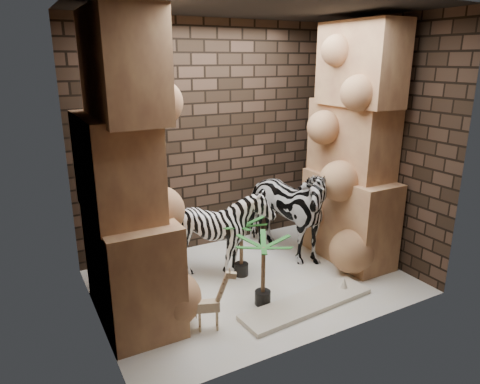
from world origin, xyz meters
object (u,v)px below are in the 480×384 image
palm_front (241,247)px  surfboard (307,304)px  zebra_right (282,203)px  palm_back (263,272)px  zebra_left (221,236)px  giraffe_toy (208,300)px

palm_front → surfboard: (0.28, -0.94, -0.34)m
zebra_right → palm_back: (-0.82, -0.88, -0.37)m
zebra_left → surfboard: 1.26m
palm_front → zebra_right: bearing=16.3°
zebra_left → giraffe_toy: 1.13m
giraffe_toy → palm_back: (0.70, 0.14, 0.05)m
zebra_left → palm_back: bearing=-90.1°
zebra_right → zebra_left: 0.95m
zebra_left → surfboard: (0.49, -1.06, -0.48)m
zebra_right → palm_front: (-0.70, -0.21, -0.38)m
giraffe_toy → surfboard: giraffe_toy is taller
zebra_left → surfboard: bearing=-72.1°
palm_back → zebra_right: bearing=47.3°
palm_front → palm_back: size_ratio=0.97×
zebra_left → palm_back: size_ratio=1.46×
zebra_left → palm_front: bearing=-37.9°
palm_front → palm_back: 0.69m
giraffe_toy → palm_back: bearing=31.7°
palm_front → palm_back: bearing=-99.4°
giraffe_toy → palm_front: palm_front is taller
zebra_right → palm_back: size_ratio=1.99×
giraffe_toy → palm_back: 0.71m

